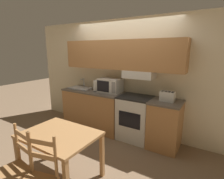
{
  "coord_description": "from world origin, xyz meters",
  "views": [
    {
      "loc": [
        1.89,
        -3.5,
        1.88
      ],
      "look_at": [
        0.05,
        -0.55,
        1.09
      ],
      "focal_mm": 28.0,
      "sensor_mm": 36.0,
      "label": 1
    }
  ],
  "objects_px": {
    "paper_towel_roll": "(96,86)",
    "chair_left_of_table": "(14,170)",
    "microwave": "(110,85)",
    "toaster": "(167,96)",
    "dining_table": "(60,140)",
    "sink_basin": "(81,88)",
    "stove_range": "(135,118)"
  },
  "relations": [
    {
      "from": "microwave",
      "to": "chair_left_of_table",
      "type": "relative_size",
      "value": 0.53
    },
    {
      "from": "microwave",
      "to": "sink_basin",
      "type": "bearing_deg",
      "value": -174.46
    },
    {
      "from": "microwave",
      "to": "chair_left_of_table",
      "type": "bearing_deg",
      "value": -87.66
    },
    {
      "from": "chair_left_of_table",
      "to": "stove_range",
      "type": "bearing_deg",
      "value": 83.24
    },
    {
      "from": "paper_towel_roll",
      "to": "chair_left_of_table",
      "type": "bearing_deg",
      "value": -79.05
    },
    {
      "from": "microwave",
      "to": "sink_basin",
      "type": "distance_m",
      "value": 0.84
    },
    {
      "from": "sink_basin",
      "to": "microwave",
      "type": "bearing_deg",
      "value": 5.54
    },
    {
      "from": "stove_range",
      "to": "chair_left_of_table",
      "type": "distance_m",
      "value": 2.34
    },
    {
      "from": "paper_towel_roll",
      "to": "chair_left_of_table",
      "type": "distance_m",
      "value": 2.36
    },
    {
      "from": "sink_basin",
      "to": "dining_table",
      "type": "distance_m",
      "value": 2.02
    },
    {
      "from": "microwave",
      "to": "toaster",
      "type": "height_order",
      "value": "microwave"
    },
    {
      "from": "stove_range",
      "to": "sink_basin",
      "type": "distance_m",
      "value": 1.57
    },
    {
      "from": "sink_basin",
      "to": "dining_table",
      "type": "relative_size",
      "value": 0.55
    },
    {
      "from": "dining_table",
      "to": "chair_left_of_table",
      "type": "distance_m",
      "value": 0.63
    },
    {
      "from": "dining_table",
      "to": "stove_range",
      "type": "bearing_deg",
      "value": 76.06
    },
    {
      "from": "microwave",
      "to": "dining_table",
      "type": "xyz_separation_m",
      "value": [
        0.25,
        -1.75,
        -0.47
      ]
    },
    {
      "from": "toaster",
      "to": "dining_table",
      "type": "height_order",
      "value": "toaster"
    },
    {
      "from": "microwave",
      "to": "sink_basin",
      "type": "xyz_separation_m",
      "value": [
        -0.83,
        -0.08,
        -0.14
      ]
    },
    {
      "from": "toaster",
      "to": "chair_left_of_table",
      "type": "relative_size",
      "value": 0.29
    },
    {
      "from": "paper_towel_roll",
      "to": "toaster",
      "type": "bearing_deg",
      "value": 1.6
    },
    {
      "from": "toaster",
      "to": "sink_basin",
      "type": "distance_m",
      "value": 2.13
    },
    {
      "from": "toaster",
      "to": "dining_table",
      "type": "distance_m",
      "value": 2.04
    },
    {
      "from": "microwave",
      "to": "chair_left_of_table",
      "type": "xyz_separation_m",
      "value": [
        0.1,
        -2.34,
        -0.64
      ]
    },
    {
      "from": "stove_range",
      "to": "microwave",
      "type": "bearing_deg",
      "value": 174.02
    },
    {
      "from": "chair_left_of_table",
      "to": "dining_table",
      "type": "bearing_deg",
      "value": 82.51
    },
    {
      "from": "microwave",
      "to": "paper_towel_roll",
      "type": "relative_size",
      "value": 2.06
    },
    {
      "from": "toaster",
      "to": "chair_left_of_table",
      "type": "distance_m",
      "value": 2.65
    },
    {
      "from": "toaster",
      "to": "dining_table",
      "type": "relative_size",
      "value": 0.26
    },
    {
      "from": "paper_towel_roll",
      "to": "stove_range",
      "type": "bearing_deg",
      "value": 1.71
    },
    {
      "from": "stove_range",
      "to": "paper_towel_roll",
      "type": "xyz_separation_m",
      "value": [
        -1.01,
        -0.03,
        0.59
      ]
    },
    {
      "from": "chair_left_of_table",
      "to": "toaster",
      "type": "bearing_deg",
      "value": 69.53
    },
    {
      "from": "stove_range",
      "to": "dining_table",
      "type": "distance_m",
      "value": 1.74
    }
  ]
}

